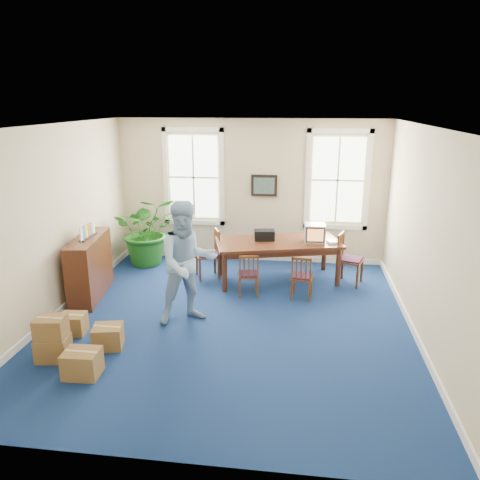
# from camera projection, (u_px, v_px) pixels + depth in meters

# --- Properties ---
(floor) EXTENTS (6.50, 6.50, 0.00)m
(floor) POSITION_uv_depth(u_px,v_px,m) (230.00, 321.00, 7.88)
(floor) COLOR navy
(floor) RESTS_ON ground
(ceiling) EXTENTS (6.50, 6.50, 0.00)m
(ceiling) POSITION_uv_depth(u_px,v_px,m) (228.00, 126.00, 6.96)
(ceiling) COLOR white
(ceiling) RESTS_ON ground
(wall_back) EXTENTS (6.50, 0.00, 6.50)m
(wall_back) POSITION_uv_depth(u_px,v_px,m) (251.00, 191.00, 10.51)
(wall_back) COLOR beige
(wall_back) RESTS_ON ground
(wall_front) EXTENTS (6.50, 0.00, 6.50)m
(wall_front) POSITION_uv_depth(u_px,v_px,m) (176.00, 321.00, 4.33)
(wall_front) COLOR beige
(wall_front) RESTS_ON ground
(wall_left) EXTENTS (0.00, 6.50, 6.50)m
(wall_left) POSITION_uv_depth(u_px,v_px,m) (51.00, 223.00, 7.79)
(wall_left) COLOR beige
(wall_left) RESTS_ON ground
(wall_right) EXTENTS (0.00, 6.50, 6.50)m
(wall_right) POSITION_uv_depth(u_px,v_px,m) (425.00, 236.00, 7.05)
(wall_right) COLOR beige
(wall_right) RESTS_ON ground
(baseboard_back) EXTENTS (6.00, 0.04, 0.12)m
(baseboard_back) POSITION_uv_depth(u_px,v_px,m) (250.00, 257.00, 10.92)
(baseboard_back) COLOR white
(baseboard_back) RESTS_ON ground
(baseboard_left) EXTENTS (0.04, 6.50, 0.12)m
(baseboard_left) POSITION_uv_depth(u_px,v_px,m) (63.00, 308.00, 8.23)
(baseboard_left) COLOR white
(baseboard_left) RESTS_ON ground
(baseboard_right) EXTENTS (0.04, 6.50, 0.12)m
(baseboard_right) POSITION_uv_depth(u_px,v_px,m) (412.00, 328.00, 7.49)
(baseboard_right) COLOR white
(baseboard_right) RESTS_ON ground
(window_left) EXTENTS (1.40, 0.12, 2.20)m
(window_left) POSITION_uv_depth(u_px,v_px,m) (194.00, 177.00, 10.56)
(window_left) COLOR white
(window_left) RESTS_ON ground
(window_right) EXTENTS (1.40, 0.12, 2.20)m
(window_right) POSITION_uv_depth(u_px,v_px,m) (338.00, 180.00, 10.16)
(window_right) COLOR white
(window_right) RESTS_ON ground
(wall_picture) EXTENTS (0.58, 0.06, 0.48)m
(wall_picture) POSITION_uv_depth(u_px,v_px,m) (264.00, 186.00, 10.38)
(wall_picture) COLOR black
(wall_picture) RESTS_ON ground
(conference_table) EXTENTS (2.68, 1.73, 0.84)m
(conference_table) POSITION_uv_depth(u_px,v_px,m) (277.00, 261.00, 9.55)
(conference_table) COLOR #4B2313
(conference_table) RESTS_ON ground
(crt_tv) EXTENTS (0.42, 0.45, 0.37)m
(crt_tv) POSITION_uv_depth(u_px,v_px,m) (315.00, 233.00, 9.34)
(crt_tv) COLOR #B7B7BC
(crt_tv) RESTS_ON conference_table
(game_console) EXTENTS (0.20, 0.23, 0.05)m
(game_console) POSITION_uv_depth(u_px,v_px,m) (332.00, 242.00, 9.29)
(game_console) COLOR white
(game_console) RESTS_ON conference_table
(equipment_bag) EXTENTS (0.44, 0.32, 0.20)m
(equipment_bag) POSITION_uv_depth(u_px,v_px,m) (264.00, 235.00, 9.49)
(equipment_bag) COLOR black
(equipment_bag) RESTS_ON conference_table
(chair_near_left) EXTENTS (0.44, 0.44, 0.84)m
(chair_near_left) POSITION_uv_depth(u_px,v_px,m) (248.00, 274.00, 8.82)
(chair_near_left) COLOR brown
(chair_near_left) RESTS_ON ground
(chair_near_right) EXTENTS (0.43, 0.43, 0.85)m
(chair_near_right) POSITION_uv_depth(u_px,v_px,m) (302.00, 276.00, 8.69)
(chair_near_right) COLOR brown
(chair_near_right) RESTS_ON ground
(chair_end_left) EXTENTS (0.60, 0.60, 1.02)m
(chair_end_left) POSITION_uv_depth(u_px,v_px,m) (207.00, 254.00, 9.71)
(chair_end_left) COLOR brown
(chair_end_left) RESTS_ON ground
(chair_end_right) EXTENTS (0.59, 0.59, 1.04)m
(chair_end_right) POSITION_uv_depth(u_px,v_px,m) (350.00, 259.00, 9.34)
(chair_end_right) COLOR brown
(chair_end_right) RESTS_ON ground
(man) EXTENTS (1.25, 1.16, 2.05)m
(man) POSITION_uv_depth(u_px,v_px,m) (187.00, 263.00, 7.61)
(man) COLOR #8FB4D6
(man) RESTS_ON ground
(credenza) EXTENTS (0.64, 1.58, 1.20)m
(credenza) POSITION_uv_depth(u_px,v_px,m) (90.00, 266.00, 8.73)
(credenza) COLOR #4B2313
(credenza) RESTS_ON ground
(brochure_rack) EXTENTS (0.31, 0.62, 0.27)m
(brochure_rack) POSITION_uv_depth(u_px,v_px,m) (87.00, 228.00, 8.52)
(brochure_rack) COLOR #99999E
(brochure_rack) RESTS_ON credenza
(potted_plant) EXTENTS (1.75, 1.64, 1.56)m
(potted_plant) POSITION_uv_depth(u_px,v_px,m) (148.00, 230.00, 10.44)
(potted_plant) COLOR #1A5916
(potted_plant) RESTS_ON ground
(cardboard_boxes) EXTENTS (1.34, 1.34, 0.68)m
(cardboard_boxes) POSITION_uv_depth(u_px,v_px,m) (66.00, 335.00, 6.68)
(cardboard_boxes) COLOR olive
(cardboard_boxes) RESTS_ON ground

